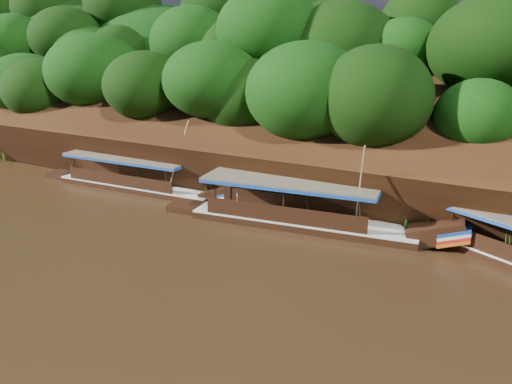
# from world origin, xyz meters

# --- Properties ---
(ground) EXTENTS (160.00, 160.00, 0.00)m
(ground) POSITION_xyz_m (0.00, 0.00, 0.00)
(ground) COLOR black
(ground) RESTS_ON ground
(riverbank) EXTENTS (120.00, 30.06, 19.40)m
(riverbank) POSITION_xyz_m (-0.01, 22.73, 1.89)
(riverbank) COLOR black
(riverbank) RESTS_ON ground
(boat_1) EXTENTS (15.91, 4.22, 5.94)m
(boat_1) POSITION_xyz_m (2.43, 8.04, 0.62)
(boat_1) COLOR black
(boat_1) RESTS_ON ground
(boat_2) EXTENTS (15.26, 2.95, 5.81)m
(boat_2) POSITION_xyz_m (-11.17, 8.88, 0.54)
(boat_2) COLOR black
(boat_2) RESTS_ON ground
(reeds) EXTENTS (49.29, 2.33, 2.14)m
(reeds) POSITION_xyz_m (-3.07, 9.44, 0.90)
(reeds) COLOR #32681A
(reeds) RESTS_ON ground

